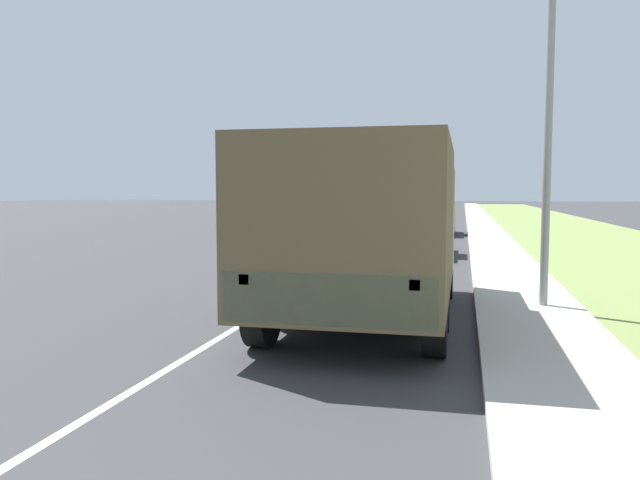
{
  "coord_description": "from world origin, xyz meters",
  "views": [
    {
      "loc": [
        3.36,
        -0.25,
        2.1
      ],
      "look_at": [
        0.76,
        11.09,
        1.18
      ],
      "focal_mm": 35.0,
      "sensor_mm": 36.0,
      "label": 1
    }
  ],
  "objects_px": {
    "car_second_ahead": "(437,220)",
    "military_truck": "(369,224)",
    "lamp_post": "(540,22)",
    "car_nearest_ahead": "(416,232)"
  },
  "relations": [
    {
      "from": "car_nearest_ahead",
      "to": "car_second_ahead",
      "type": "distance_m",
      "value": 9.9
    },
    {
      "from": "military_truck",
      "to": "car_nearest_ahead",
      "type": "xyz_separation_m",
      "value": [
        -0.03,
        10.69,
        -0.83
      ]
    },
    {
      "from": "car_nearest_ahead",
      "to": "car_second_ahead",
      "type": "xyz_separation_m",
      "value": [
        0.27,
        9.9,
        -0.07
      ]
    },
    {
      "from": "car_second_ahead",
      "to": "lamp_post",
      "type": "height_order",
      "value": "lamp_post"
    },
    {
      "from": "car_nearest_ahead",
      "to": "military_truck",
      "type": "bearing_deg",
      "value": -89.83
    },
    {
      "from": "car_second_ahead",
      "to": "military_truck",
      "type": "bearing_deg",
      "value": -90.67
    },
    {
      "from": "car_second_ahead",
      "to": "lamp_post",
      "type": "distance_m",
      "value": 19.83
    },
    {
      "from": "car_nearest_ahead",
      "to": "lamp_post",
      "type": "xyz_separation_m",
      "value": [
        2.7,
        -9.31,
        4.19
      ]
    },
    {
      "from": "military_truck",
      "to": "car_nearest_ahead",
      "type": "height_order",
      "value": "military_truck"
    },
    {
      "from": "military_truck",
      "to": "car_nearest_ahead",
      "type": "distance_m",
      "value": 10.72
    }
  ]
}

